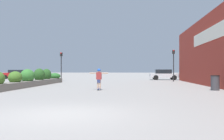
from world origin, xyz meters
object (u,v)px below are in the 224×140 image
at_px(skateboarder, 99,76).
at_px(traffic_light_right, 174,60).
at_px(traffic_light_left, 61,62).
at_px(trash_bin, 215,83).
at_px(car_center_left, 164,74).
at_px(car_leftmost, 17,74).
at_px(skateboard, 99,89).

relative_size(skateboarder, traffic_light_right, 0.36).
bearing_deg(skateboarder, traffic_light_right, 64.04).
bearing_deg(traffic_light_left, trash_bin, -43.28).
xyz_separation_m(trash_bin, car_center_left, (-1.04, 18.63, 0.27)).
bearing_deg(trash_bin, car_center_left, 93.20).
relative_size(trash_bin, traffic_light_left, 0.28).
bearing_deg(traffic_light_left, car_leftmost, 141.44).
relative_size(skateboard, car_leftmost, 0.13).
distance_m(skateboarder, car_center_left, 20.23).
bearing_deg(traffic_light_right, skateboard, -117.14).
xyz_separation_m(skateboard, car_leftmost, (-15.96, 21.38, 0.68)).
bearing_deg(car_leftmost, trash_bin, -131.50).
distance_m(car_center_left, traffic_light_left, 14.32).
bearing_deg(traffic_light_right, trash_bin, -87.63).
bearing_deg(car_center_left, skateboard, -19.05).
height_order(traffic_light_left, traffic_light_right, traffic_light_right).
xyz_separation_m(skateboarder, car_center_left, (6.60, 19.12, -0.14)).
relative_size(skateboarder, car_leftmost, 0.32).
bearing_deg(car_leftmost, skateboarder, -143.25).
height_order(skateboard, car_center_left, car_center_left).
bearing_deg(car_leftmost, traffic_light_left, -128.56).
relative_size(car_center_left, traffic_light_right, 1.07).
relative_size(skateboard, car_center_left, 0.14).
xyz_separation_m(trash_bin, traffic_light_left, (-14.30, 13.47, 1.91)).
height_order(trash_bin, traffic_light_right, traffic_light_right).
xyz_separation_m(skateboard, traffic_light_left, (-6.66, 13.96, 2.34)).
distance_m(car_leftmost, car_center_left, 22.68).
distance_m(trash_bin, car_center_left, 18.66).
relative_size(skateboarder, trash_bin, 1.35).
bearing_deg(traffic_light_right, car_leftmost, 161.88).
bearing_deg(skateboard, car_leftmost, 127.93).
bearing_deg(skateboarder, trash_bin, 4.86).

